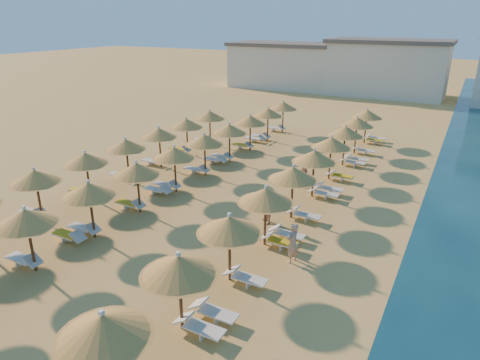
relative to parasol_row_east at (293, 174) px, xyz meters
The scene contains 9 objects.
ground 5.85m from the parasol_row_east, 140.27° to the right, with size 220.00×220.00×0.00m, color tan.
hotel_blocks 41.66m from the parasol_row_east, 91.39° to the left, with size 48.82×9.16×8.10m.
parasol_row_east is the anchor object (origin of this frame).
parasol_row_west 7.51m from the parasol_row_east, behind, with size 2.61×35.52×2.97m.
parasol_row_inland 11.25m from the parasol_row_east, behind, with size 2.61×22.36×2.97m.
loungers 5.52m from the parasol_row_east, behind, with size 14.47×34.41×0.66m.
beachgoer_c 4.81m from the parasol_row_east, 102.68° to the left, with size 0.99×0.41×1.70m, color tan.
beachgoer_b 2.23m from the parasol_row_east, 124.48° to the right, with size 0.80×0.63×1.66m, color tan.
beachgoer_a 4.69m from the parasol_row_east, 67.57° to the right, with size 0.67×0.44×1.83m, color tan.
Camera 1 is at (11.47, -15.98, 9.95)m, focal length 32.00 mm.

